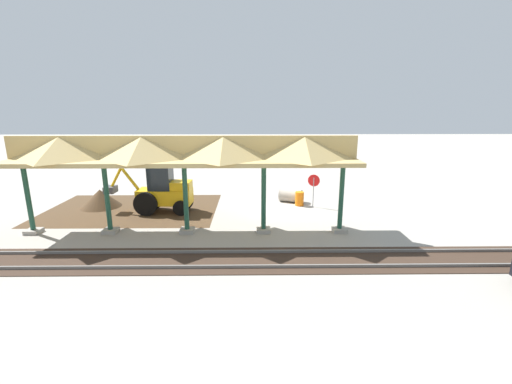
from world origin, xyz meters
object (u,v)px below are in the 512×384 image
(backhoe, at_px, (162,192))
(traffic_barrel, at_px, (299,199))
(concrete_pipe, at_px, (291,195))
(stop_sign, at_px, (314,184))

(backhoe, height_order, traffic_barrel, backhoe)
(concrete_pipe, bearing_deg, stop_sign, 137.32)
(concrete_pipe, distance_m, traffic_barrel, 0.98)
(stop_sign, height_order, backhoe, backhoe)
(backhoe, relative_size, concrete_pipe, 3.08)
(traffic_barrel, bearing_deg, concrete_pipe, -61.25)
(backhoe, distance_m, concrete_pipe, 8.34)
(stop_sign, bearing_deg, traffic_barrel, -22.08)
(backhoe, bearing_deg, traffic_barrel, -171.35)
(stop_sign, xyz_separation_m, traffic_barrel, (0.82, -0.33, -1.06))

